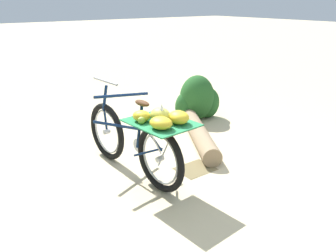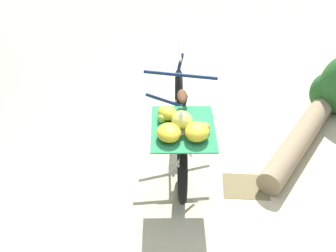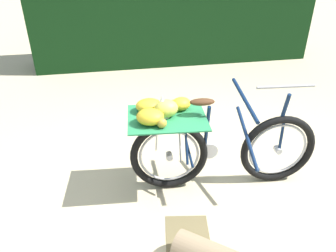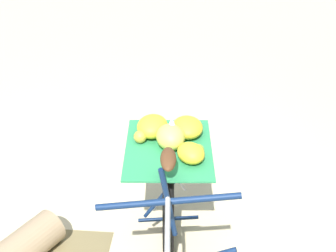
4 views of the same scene
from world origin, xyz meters
TOP-DOWN VIEW (x-y plane):
  - ground_plane at (0.00, 0.00)m, footprint 60.00×60.00m
  - bicycle at (0.11, -0.08)m, footprint 0.71×1.79m
  - leaf_litter_patch at (-0.54, 0.15)m, footprint 0.44×0.36m

SIDE VIEW (x-z plane):
  - ground_plane at x=0.00m, z-range 0.00..0.00m
  - leaf_litter_patch at x=-0.54m, z-range 0.00..0.01m
  - bicycle at x=0.11m, z-range -0.01..1.02m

